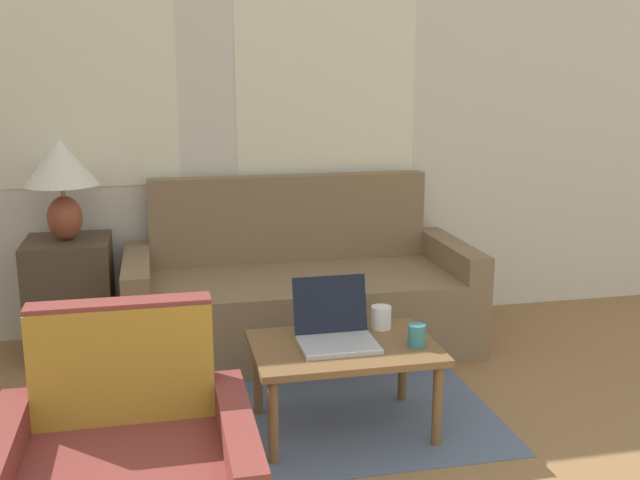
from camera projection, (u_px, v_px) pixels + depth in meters
The scene contains 9 objects.
wall_back at pixel (221, 114), 4.41m from camera, with size 6.75×0.06×2.60m.
rug at pixel (319, 382), 3.82m from camera, with size 1.44×1.85×0.01m.
couch at pixel (299, 297), 4.32m from camera, with size 1.94×0.84×0.95m.
side_table at pixel (71, 298), 4.14m from camera, with size 0.45×0.45×0.66m.
table_lamp at pixel (61, 173), 3.98m from camera, with size 0.39×0.39×0.54m.
coffee_table at pixel (344, 355), 3.27m from camera, with size 0.80×0.56×0.40m.
laptop at pixel (335, 329), 3.27m from camera, with size 0.33×0.33×0.27m.
cup_navy at pixel (417, 335), 3.22m from camera, with size 0.08×0.08×0.10m.
cup_yellow at pixel (381, 317), 3.44m from camera, with size 0.09×0.09×0.11m.
Camera 1 is at (-0.39, -0.42, 1.58)m, focal length 42.00 mm.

